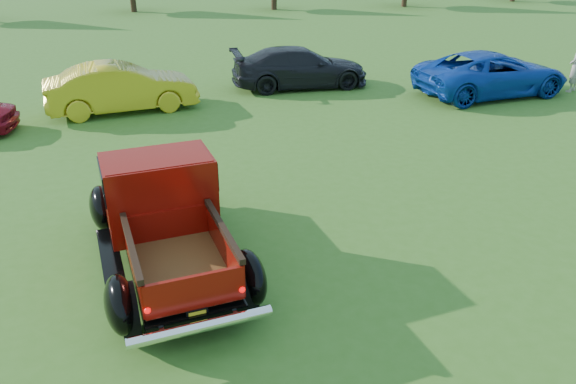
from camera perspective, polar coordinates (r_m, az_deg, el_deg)
The scene contains 6 objects.
ground at distance 9.47m, azimuth 0.44°, elevation -6.04°, with size 120.00×120.00×0.00m, color #38641C.
pickup_truck at distance 9.24m, azimuth -12.73°, elevation -1.72°, with size 2.74×4.88×1.74m.
show_car_yellow at distance 17.28m, azimuth -16.55°, elevation 10.13°, with size 1.49×4.27×1.41m, color gold.
show_car_grey at distance 19.31m, azimuth 1.22°, elevation 12.55°, with size 1.86×4.57×1.33m, color black.
show_car_blue at distance 19.45m, azimuth 19.98°, elevation 11.24°, with size 2.29×4.97×1.38m, color #0E369B.
spectator at distance 20.90m, azimuth 27.20°, elevation 11.25°, with size 0.60×0.39×1.64m, color #AAA293.
Camera 1 is at (-1.91, -7.86, 4.93)m, focal length 35.00 mm.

